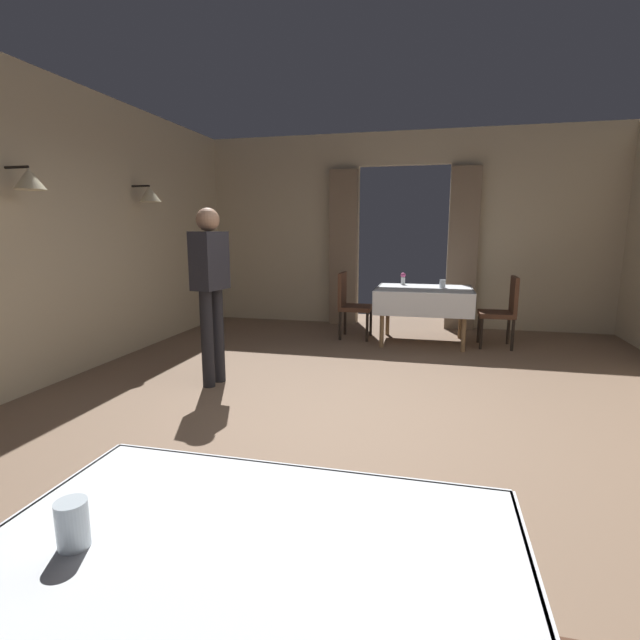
# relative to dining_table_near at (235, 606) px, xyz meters

# --- Properties ---
(ground) EXTENTS (10.08, 10.08, 0.00)m
(ground) POSITION_rel_dining_table_near_xyz_m (-0.11, 2.66, -0.66)
(ground) COLOR #7A604C
(wall_left) EXTENTS (0.49, 8.40, 3.00)m
(wall_left) POSITION_rel_dining_table_near_xyz_m (-3.30, 2.66, 0.84)
(wall_left) COLOR beige
(wall_left) RESTS_ON ground
(wall_back) EXTENTS (6.40, 0.27, 3.00)m
(wall_back) POSITION_rel_dining_table_near_xyz_m (-0.11, 6.84, 0.85)
(wall_back) COLOR beige
(wall_back) RESTS_ON ground
(dining_table_near) EXTENTS (1.34, 1.03, 0.75)m
(dining_table_near) POSITION_rel_dining_table_near_xyz_m (0.00, 0.00, 0.00)
(dining_table_near) COLOR olive
(dining_table_near) RESTS_ON ground
(dining_table_mid) EXTENTS (1.26, 1.03, 0.75)m
(dining_table_mid) POSITION_rel_dining_table_near_xyz_m (0.29, 5.63, -0.01)
(dining_table_mid) COLOR olive
(dining_table_mid) RESTS_ON ground
(chair_mid_right) EXTENTS (0.44, 0.44, 0.93)m
(chair_mid_right) POSITION_rel_dining_table_near_xyz_m (1.30, 5.62, -0.15)
(chair_mid_right) COLOR black
(chair_mid_right) RESTS_ON ground
(chair_mid_left) EXTENTS (0.45, 0.44, 0.93)m
(chair_mid_left) POSITION_rel_dining_table_near_xyz_m (-0.73, 5.70, -0.15)
(chair_mid_left) COLOR black
(chair_mid_left) RESTS_ON ground
(glass_near_b) EXTENTS (0.08, 0.08, 0.12)m
(glass_near_b) POSITION_rel_dining_table_near_xyz_m (-0.41, -0.01, 0.15)
(glass_near_b) COLOR silver
(glass_near_b) RESTS_ON dining_table_near
(flower_vase_mid) EXTENTS (0.07, 0.07, 0.17)m
(flower_vase_mid) POSITION_rel_dining_table_near_xyz_m (-0.02, 6.00, 0.18)
(flower_vase_mid) COLOR silver
(flower_vase_mid) RESTS_ON dining_table_mid
(glass_mid_b) EXTENTS (0.08, 0.08, 0.11)m
(glass_mid_b) POSITION_rel_dining_table_near_xyz_m (0.52, 5.74, 0.14)
(glass_mid_b) COLOR silver
(glass_mid_b) RESTS_ON dining_table_mid
(person_waiter_by_doorway) EXTENTS (0.27, 0.39, 1.72)m
(person_waiter_by_doorway) POSITION_rel_dining_table_near_xyz_m (-1.68, 3.32, 0.36)
(person_waiter_by_doorway) COLOR black
(person_waiter_by_doorway) RESTS_ON ground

